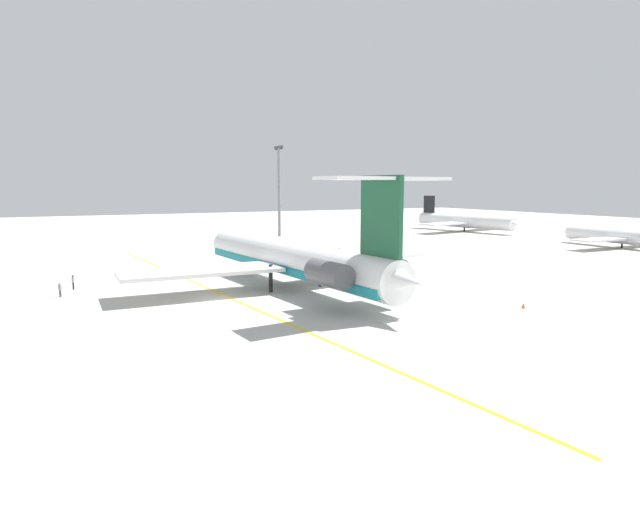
% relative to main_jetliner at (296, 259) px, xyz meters
% --- Properties ---
extents(ground, '(378.88, 378.88, 0.00)m').
position_rel_main_jetliner_xyz_m(ground, '(1.88, -10.15, -3.61)').
color(ground, '#B7B5AD').
extents(main_jetliner, '(45.43, 40.21, 13.23)m').
position_rel_main_jetliner_xyz_m(main_jetliner, '(0.00, 0.00, 0.00)').
color(main_jetliner, white).
rests_on(main_jetliner, ground).
extents(airliner_far_left, '(31.91, 31.72, 9.55)m').
position_rel_main_jetliner_xyz_m(airliner_far_left, '(-53.85, 76.00, -0.79)').
color(airliner_far_left, white).
rests_on(airliner_far_left, ground).
extents(airliner_mid_left, '(25.88, 25.50, 7.77)m').
position_rel_main_jetliner_xyz_m(airliner_mid_left, '(-10.29, 76.12, -1.32)').
color(airliner_mid_left, white).
rests_on(airliner_mid_left, ground).
extents(ground_crew_near_nose, '(0.36, 0.33, 1.78)m').
position_rel_main_jetliner_xyz_m(ground_crew_near_nose, '(-11.78, -23.80, -2.48)').
color(ground_crew_near_nose, black).
rests_on(ground_crew_near_nose, ground).
extents(ground_crew_near_tail, '(0.27, 0.38, 1.68)m').
position_rel_main_jetliner_xyz_m(ground_crew_near_tail, '(-7.51, -25.33, -2.54)').
color(ground_crew_near_tail, black).
rests_on(ground_crew_near_tail, ground).
extents(ground_crew_portside, '(0.29, 0.43, 1.81)m').
position_rel_main_jetliner_xyz_m(ground_crew_portside, '(-21.61, 18.00, -2.46)').
color(ground_crew_portside, black).
rests_on(ground_crew_portside, ground).
extents(safety_cone_nose, '(0.40, 0.40, 0.55)m').
position_rel_main_jetliner_xyz_m(safety_cone_nose, '(19.90, 16.12, -3.33)').
color(safety_cone_nose, '#EA590F').
rests_on(safety_cone_nose, ground).
extents(taxiway_centreline, '(89.14, 8.74, 0.01)m').
position_rel_main_jetliner_xyz_m(taxiway_centreline, '(-1.27, -8.99, -3.60)').
color(taxiway_centreline, gold).
rests_on(taxiway_centreline, ground).
extents(light_mast, '(4.00, 0.70, 21.88)m').
position_rel_main_jetliner_xyz_m(light_mast, '(-64.10, 24.96, 8.52)').
color(light_mast, slate).
rests_on(light_mast, ground).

